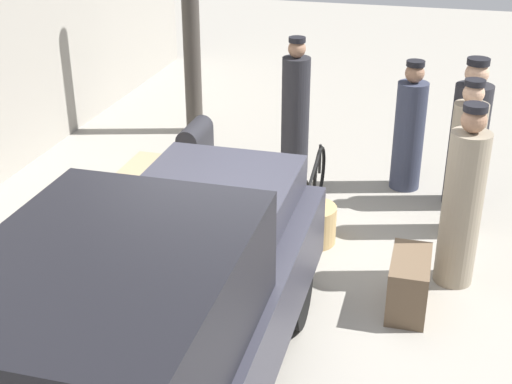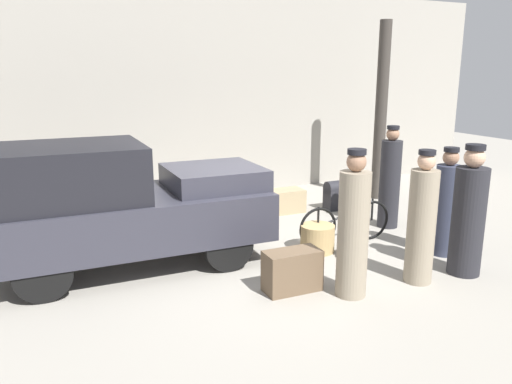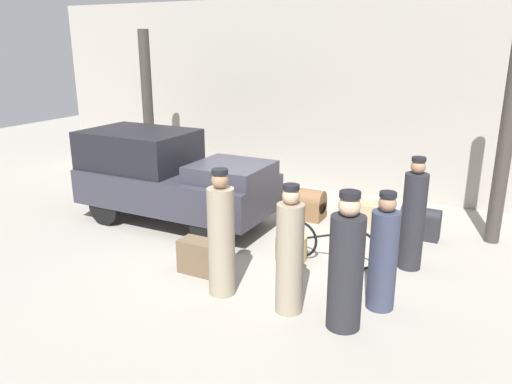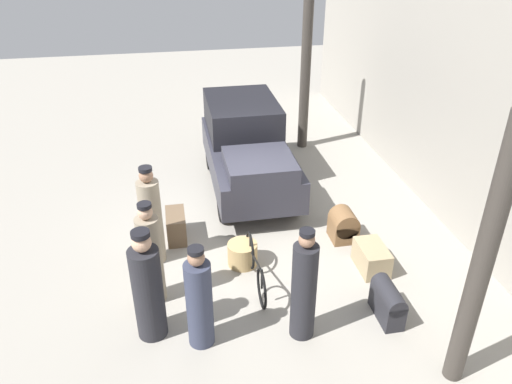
{
  "view_description": "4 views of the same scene",
  "coord_description": "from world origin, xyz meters",
  "px_view_note": "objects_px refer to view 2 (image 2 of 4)",
  "views": [
    {
      "loc": [
        -5.77,
        -1.4,
        3.89
      ],
      "look_at": [
        0.2,
        0.2,
        0.95
      ],
      "focal_mm": 50.0,
      "sensor_mm": 36.0,
      "label": 1
    },
    {
      "loc": [
        -2.8,
        -6.57,
        2.75
      ],
      "look_at": [
        0.2,
        0.2,
        0.95
      ],
      "focal_mm": 35.0,
      "sensor_mm": 36.0,
      "label": 2
    },
    {
      "loc": [
        4.08,
        -7.31,
        3.52
      ],
      "look_at": [
        0.2,
        0.2,
        0.95
      ],
      "focal_mm": 35.0,
      "sensor_mm": 36.0,
      "label": 3
    },
    {
      "loc": [
        8.16,
        -1.28,
        5.48
      ],
      "look_at": [
        0.2,
        0.2,
        0.95
      ],
      "focal_mm": 35.0,
      "sensor_mm": 36.0,
      "label": 4
    }
  ],
  "objects_px": {
    "wicker_basket": "(317,238)",
    "porter_with_bicycle": "(446,206)",
    "porter_standing_middle": "(353,230)",
    "trunk_large_brown": "(285,201)",
    "truck": "(115,202)",
    "conductor_in_dark_uniform": "(468,217)",
    "trunk_umber_medium": "(243,205)",
    "suitcase_tan_flat": "(292,271)",
    "bicycle": "(345,223)",
    "porter_lifting_near_truck": "(422,223)",
    "trunk_wicker_pale": "(342,194)",
    "porter_carrying_trunk": "(390,181)"
  },
  "relations": [
    {
      "from": "conductor_in_dark_uniform",
      "to": "trunk_umber_medium",
      "type": "bearing_deg",
      "value": 117.12
    },
    {
      "from": "conductor_in_dark_uniform",
      "to": "bicycle",
      "type": "bearing_deg",
      "value": 115.53
    },
    {
      "from": "suitcase_tan_flat",
      "to": "truck",
      "type": "bearing_deg",
      "value": 138.14
    },
    {
      "from": "bicycle",
      "to": "suitcase_tan_flat",
      "type": "height_order",
      "value": "bicycle"
    },
    {
      "from": "truck",
      "to": "trunk_wicker_pale",
      "type": "bearing_deg",
      "value": 16.42
    },
    {
      "from": "porter_standing_middle",
      "to": "trunk_large_brown",
      "type": "distance_m",
      "value": 3.9
    },
    {
      "from": "conductor_in_dark_uniform",
      "to": "suitcase_tan_flat",
      "type": "bearing_deg",
      "value": 169.21
    },
    {
      "from": "wicker_basket",
      "to": "porter_carrying_trunk",
      "type": "distance_m",
      "value": 2.02
    },
    {
      "from": "porter_with_bicycle",
      "to": "trunk_large_brown",
      "type": "xyz_separation_m",
      "value": [
        -1.17,
        3.08,
        -0.53
      ]
    },
    {
      "from": "wicker_basket",
      "to": "trunk_wicker_pale",
      "type": "distance_m",
      "value": 2.63
    },
    {
      "from": "conductor_in_dark_uniform",
      "to": "suitcase_tan_flat",
      "type": "height_order",
      "value": "conductor_in_dark_uniform"
    },
    {
      "from": "porter_lifting_near_truck",
      "to": "conductor_in_dark_uniform",
      "type": "relative_size",
      "value": 0.98
    },
    {
      "from": "porter_carrying_trunk",
      "to": "trunk_large_brown",
      "type": "xyz_separation_m",
      "value": [
        -1.27,
        1.6,
        -0.61
      ]
    },
    {
      "from": "conductor_in_dark_uniform",
      "to": "trunk_wicker_pale",
      "type": "distance_m",
      "value": 3.6
    },
    {
      "from": "wicker_basket",
      "to": "truck",
      "type": "bearing_deg",
      "value": 168.68
    },
    {
      "from": "porter_carrying_trunk",
      "to": "suitcase_tan_flat",
      "type": "height_order",
      "value": "porter_carrying_trunk"
    },
    {
      "from": "truck",
      "to": "porter_with_bicycle",
      "type": "xyz_separation_m",
      "value": [
        4.65,
        -1.47,
        -0.21
      ]
    },
    {
      "from": "truck",
      "to": "conductor_in_dark_uniform",
      "type": "relative_size",
      "value": 2.15
    },
    {
      "from": "wicker_basket",
      "to": "porter_carrying_trunk",
      "type": "relative_size",
      "value": 0.29
    },
    {
      "from": "porter_with_bicycle",
      "to": "trunk_umber_medium",
      "type": "relative_size",
      "value": 2.65
    },
    {
      "from": "conductor_in_dark_uniform",
      "to": "trunk_umber_medium",
      "type": "height_order",
      "value": "conductor_in_dark_uniform"
    },
    {
      "from": "trunk_umber_medium",
      "to": "suitcase_tan_flat",
      "type": "xyz_separation_m",
      "value": [
        -0.61,
        -3.13,
        -0.03
      ]
    },
    {
      "from": "truck",
      "to": "porter_standing_middle",
      "type": "height_order",
      "value": "porter_standing_middle"
    },
    {
      "from": "porter_standing_middle",
      "to": "porter_with_bicycle",
      "type": "bearing_deg",
      "value": 16.76
    },
    {
      "from": "porter_carrying_trunk",
      "to": "suitcase_tan_flat",
      "type": "relative_size",
      "value": 2.52
    },
    {
      "from": "porter_lifting_near_truck",
      "to": "trunk_wicker_pale",
      "type": "distance_m",
      "value": 3.71
    },
    {
      "from": "trunk_large_brown",
      "to": "suitcase_tan_flat",
      "type": "distance_m",
      "value": 3.67
    },
    {
      "from": "truck",
      "to": "porter_carrying_trunk",
      "type": "xyz_separation_m",
      "value": [
        4.76,
        0.0,
        -0.12
      ]
    },
    {
      "from": "porter_with_bicycle",
      "to": "wicker_basket",
      "type": "bearing_deg",
      "value": 152.76
    },
    {
      "from": "porter_carrying_trunk",
      "to": "porter_standing_middle",
      "type": "bearing_deg",
      "value": -136.66
    },
    {
      "from": "bicycle",
      "to": "conductor_in_dark_uniform",
      "type": "relative_size",
      "value": 0.94
    },
    {
      "from": "bicycle",
      "to": "trunk_wicker_pale",
      "type": "bearing_deg",
      "value": 58.22
    },
    {
      "from": "suitcase_tan_flat",
      "to": "porter_lifting_near_truck",
      "type": "bearing_deg",
      "value": -14.24
    },
    {
      "from": "conductor_in_dark_uniform",
      "to": "suitcase_tan_flat",
      "type": "distance_m",
      "value": 2.56
    },
    {
      "from": "trunk_umber_medium",
      "to": "suitcase_tan_flat",
      "type": "relative_size",
      "value": 0.86
    },
    {
      "from": "trunk_wicker_pale",
      "to": "suitcase_tan_flat",
      "type": "distance_m",
      "value": 4.15
    },
    {
      "from": "bicycle",
      "to": "suitcase_tan_flat",
      "type": "distance_m",
      "value": 2.06
    },
    {
      "from": "conductor_in_dark_uniform",
      "to": "porter_standing_middle",
      "type": "distance_m",
      "value": 1.84
    },
    {
      "from": "porter_standing_middle",
      "to": "suitcase_tan_flat",
      "type": "bearing_deg",
      "value": 146.33
    },
    {
      "from": "porter_standing_middle",
      "to": "trunk_umber_medium",
      "type": "relative_size",
      "value": 2.97
    },
    {
      "from": "porter_with_bicycle",
      "to": "suitcase_tan_flat",
      "type": "height_order",
      "value": "porter_with_bicycle"
    },
    {
      "from": "porter_with_bicycle",
      "to": "trunk_large_brown",
      "type": "distance_m",
      "value": 3.33
    },
    {
      "from": "trunk_wicker_pale",
      "to": "trunk_large_brown",
      "type": "bearing_deg",
      "value": 169.11
    },
    {
      "from": "trunk_wicker_pale",
      "to": "trunk_umber_medium",
      "type": "distance_m",
      "value": 2.17
    },
    {
      "from": "truck",
      "to": "bicycle",
      "type": "height_order",
      "value": "truck"
    },
    {
      "from": "wicker_basket",
      "to": "porter_lifting_near_truck",
      "type": "bearing_deg",
      "value": -67.52
    },
    {
      "from": "trunk_large_brown",
      "to": "trunk_umber_medium",
      "type": "height_order",
      "value": "trunk_umber_medium"
    },
    {
      "from": "porter_with_bicycle",
      "to": "porter_standing_middle",
      "type": "distance_m",
      "value": 2.23
    },
    {
      "from": "porter_with_bicycle",
      "to": "suitcase_tan_flat",
      "type": "relative_size",
      "value": 2.29
    },
    {
      "from": "wicker_basket",
      "to": "porter_with_bicycle",
      "type": "xyz_separation_m",
      "value": [
        1.71,
        -0.88,
        0.55
      ]
    }
  ]
}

